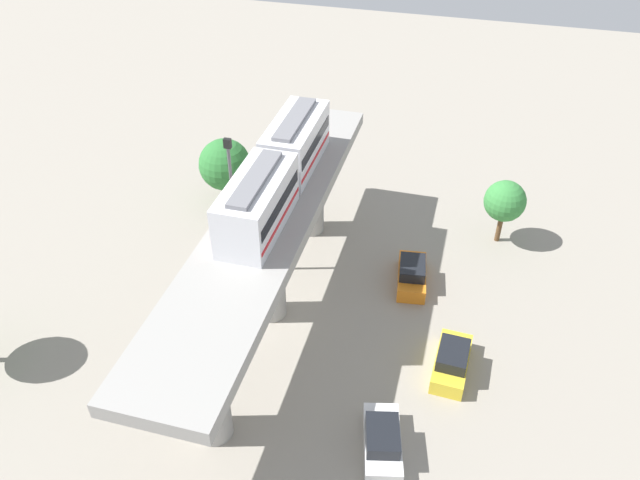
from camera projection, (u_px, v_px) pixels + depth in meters
ground_plane at (272, 312)px, 39.45m from camera, size 120.00×120.00×0.00m
viaduct at (267, 242)px, 36.04m from camera, size 5.20×28.00×7.39m
train at (278, 171)px, 35.86m from camera, size 2.64×13.55×3.24m
parked_car_orange at (412, 274)px, 41.22m from camera, size 2.33×4.40×1.76m
parked_car_white at (382, 441)px, 31.14m from camera, size 2.71×4.50×1.76m
parked_car_yellow at (452, 361)px, 35.29m from camera, size 2.01×4.29×1.76m
tree_mid_lot at (505, 201)px, 43.30m from camera, size 2.89×2.89×4.84m
tree_far_corner at (225, 165)px, 47.61m from camera, size 3.97×3.97×5.15m
signal_post at (233, 202)px, 39.39m from camera, size 0.44×0.28×9.99m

